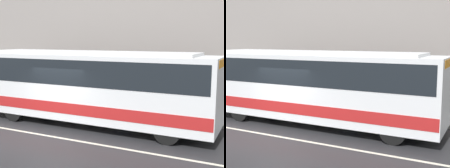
{
  "view_description": "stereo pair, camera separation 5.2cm",
  "coord_description": "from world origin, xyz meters",
  "views": [
    {
      "loc": [
        7.57,
        -9.18,
        3.66
      ],
      "look_at": [
        1.84,
        2.22,
        1.83
      ],
      "focal_mm": 50.0,
      "sensor_mm": 36.0,
      "label": 1
    },
    {
      "loc": [
        7.62,
        -9.15,
        3.66
      ],
      "look_at": [
        1.84,
        2.22,
        1.83
      ],
      "focal_mm": 50.0,
      "sensor_mm": 36.0,
      "label": 2
    }
  ],
  "objects": [
    {
      "name": "ground_plane",
      "position": [
        0.0,
        0.0,
        0.0
      ],
      "size": [
        60.0,
        60.0,
        0.0
      ],
      "primitive_type": "plane",
      "color": "#262628"
    },
    {
      "name": "sidewalk",
      "position": [
        0.0,
        5.39,
        0.06
      ],
      "size": [
        60.0,
        2.78,
        0.13
      ],
      "color": "gray",
      "rests_on": "ground_plane"
    },
    {
      "name": "building_facade",
      "position": [
        0.0,
        6.93,
        4.87
      ],
      "size": [
        60.0,
        0.35,
        10.09
      ],
      "color": "gray",
      "rests_on": "ground_plane"
    },
    {
      "name": "lane_stripe",
      "position": [
        0.0,
        0.0,
        0.0
      ],
      "size": [
        54.0,
        0.14,
        0.01
      ],
      "color": "beige",
      "rests_on": "ground_plane"
    },
    {
      "name": "transit_bus",
      "position": [
        0.6,
        2.22,
        1.78
      ],
      "size": [
        11.13,
        2.53,
        3.16
      ],
      "color": "white",
      "rests_on": "ground_plane"
    },
    {
      "name": "pedestrian_waiting",
      "position": [
        0.59,
        6.18,
        0.85
      ],
      "size": [
        0.36,
        0.36,
        1.57
      ],
      "color": "navy",
      "rests_on": "sidewalk"
    }
  ]
}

